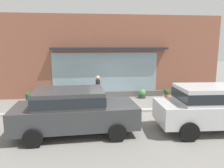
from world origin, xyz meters
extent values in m
plane|color=gray|center=(0.00, 0.00, 0.00)|extent=(60.00, 60.00, 0.00)
cube|color=#B2B2AD|center=(0.00, -0.20, 0.06)|extent=(14.00, 0.24, 0.12)
cube|color=#935642|center=(0.00, 3.20, 2.50)|extent=(14.00, 0.36, 5.01)
cube|color=#8CA5B2|center=(-0.27, 3.00, 1.49)|extent=(6.41, 0.03, 2.54)
cube|color=#232833|center=(0.00, 2.85, 3.01)|extent=(7.01, 0.56, 0.12)
cube|color=#605E59|center=(0.00, 2.98, 0.18)|extent=(6.81, 0.20, 0.36)
cylinder|color=#4C8C47|center=(-1.28, 0.53, 0.03)|extent=(0.35, 0.35, 0.06)
cylinder|color=#4C8C47|center=(-1.28, 0.53, 0.42)|extent=(0.23, 0.23, 0.72)
sphere|color=#4C8C47|center=(-1.28, 0.53, 0.85)|extent=(0.27, 0.27, 0.27)
cylinder|color=#4C8C47|center=(-1.44, 0.53, 0.46)|extent=(0.10, 0.09, 0.09)
cylinder|color=#4C8C47|center=(-1.13, 0.53, 0.46)|extent=(0.10, 0.09, 0.09)
cylinder|color=#4C8C47|center=(-1.28, 0.38, 0.46)|extent=(0.09, 0.10, 0.09)
cylinder|color=#9E9384|center=(-0.84, 1.23, 0.40)|extent=(0.12, 0.12, 0.80)
cylinder|color=#9E9384|center=(-0.83, 1.06, 0.40)|extent=(0.12, 0.12, 0.80)
cube|color=#232328|center=(-0.84, 1.14, 1.10)|extent=(0.22, 0.32, 0.60)
sphere|color=tan|center=(-0.84, 1.14, 1.51)|extent=(0.22, 0.22, 0.22)
cylinder|color=#232328|center=(-0.85, 1.35, 1.11)|extent=(0.08, 0.08, 0.57)
cylinder|color=#232328|center=(-0.82, 0.94, 1.11)|extent=(0.08, 0.08, 0.57)
cube|color=#846647|center=(-0.83, 1.44, 0.85)|extent=(0.11, 0.24, 0.28)
cube|color=#383A3D|center=(-1.81, -2.49, 0.70)|extent=(4.48, 2.10, 0.77)
cube|color=#383A3D|center=(-2.03, -2.50, 1.35)|extent=(2.50, 1.85, 0.60)
cube|color=#1E2328|center=(-2.03, -2.50, 1.35)|extent=(2.54, 1.87, 0.33)
cylinder|color=black|center=(-0.50, -1.46, 0.31)|extent=(0.63, 0.21, 0.63)
cylinder|color=black|center=(-0.41, -3.38, 0.31)|extent=(0.63, 0.21, 0.63)
cylinder|color=black|center=(-3.22, -1.60, 0.31)|extent=(0.63, 0.21, 0.63)
cylinder|color=black|center=(-3.13, -3.52, 0.31)|extent=(0.63, 0.21, 0.63)
cube|color=silver|center=(3.37, -2.80, 0.73)|extent=(4.37, 1.94, 0.78)
cube|color=silver|center=(3.15, -2.79, 1.40)|extent=(2.43, 1.71, 0.65)
cube|color=#1E2328|center=(3.15, -2.79, 1.40)|extent=(2.48, 1.73, 0.36)
cylinder|color=black|center=(2.07, -1.85, 0.34)|extent=(0.68, 0.21, 0.68)
cylinder|color=black|center=(2.00, -3.64, 0.34)|extent=(0.68, 0.21, 0.68)
cylinder|color=#33473D|center=(1.93, 2.48, 0.09)|extent=(0.44, 0.44, 0.19)
sphere|color=#4C934C|center=(1.93, 2.48, 0.34)|extent=(0.43, 0.43, 0.43)
sphere|color=#B266B7|center=(1.95, 2.56, 0.44)|extent=(0.08, 0.08, 0.08)
sphere|color=#E5C64C|center=(1.93, 2.56, 0.45)|extent=(0.11, 0.11, 0.11)
cylinder|color=#9E6042|center=(-2.70, 2.37, 0.19)|extent=(0.30, 0.30, 0.38)
sphere|color=#2D6B33|center=(-2.70, 2.37, 0.52)|extent=(0.34, 0.34, 0.34)
cylinder|color=#9E6042|center=(3.42, 2.32, 0.13)|extent=(0.26, 0.26, 0.25)
sphere|color=#23562D|center=(3.42, 2.32, 0.40)|extent=(0.34, 0.34, 0.34)
cylinder|color=#33473D|center=(4.34, 2.54, 0.14)|extent=(0.26, 0.26, 0.27)
cone|color=#3D8442|center=(4.34, 2.54, 0.66)|extent=(0.24, 0.24, 0.77)
cylinder|color=#33473D|center=(-4.80, 2.38, 0.14)|extent=(0.26, 0.26, 0.28)
sphere|color=#23562D|center=(-4.80, 2.38, 0.40)|extent=(0.30, 0.30, 0.30)
camera|label=1|loc=(-1.36, -10.19, 3.22)|focal=34.83mm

